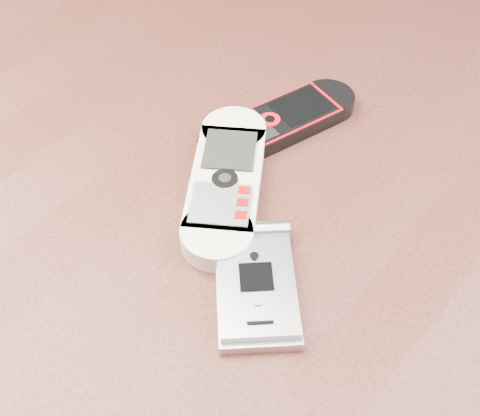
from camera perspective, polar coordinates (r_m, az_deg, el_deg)
name	(u,v)px	position (r m, az deg, el deg)	size (l,w,h in m)	color
table	(236,293)	(0.59, -0.38, -7.26)	(1.20, 0.80, 0.75)	black
nokia_white	(226,181)	(0.52, -1.21, 2.31)	(0.05, 0.16, 0.02)	silver
nokia_black_red	(279,122)	(0.57, 3.31, 7.30)	(0.05, 0.15, 0.02)	black
motorola_razr	(256,286)	(0.46, 1.40, -6.68)	(0.06, 0.11, 0.02)	silver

